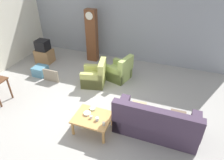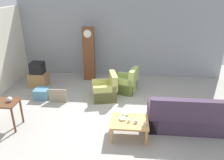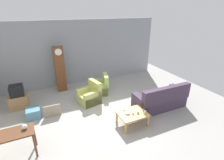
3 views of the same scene
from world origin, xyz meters
name	(u,v)px [view 1 (image 1 of 3)]	position (x,y,z in m)	size (l,w,h in m)	color
ground_plane	(90,108)	(0.00, 0.00, 0.00)	(10.40, 10.40, 0.00)	#999691
garage_door_wall	(126,21)	(0.00, 3.60, 1.60)	(8.40, 0.16, 3.20)	gray
couch_floral	(156,123)	(2.00, -0.35, 0.35)	(2.11, 0.90, 1.04)	#423347
armchair_olive_near	(95,77)	(-0.38, 1.23, 0.31)	(0.94, 0.92, 0.92)	tan
armchair_olive_far	(119,71)	(0.30, 1.86, 0.31)	(0.96, 0.94, 0.92)	#A1B85F
coffee_table_wood	(93,119)	(0.45, -0.77, 0.39)	(0.96, 0.76, 0.45)	tan
grandfather_clock	(92,36)	(-1.24, 2.93, 1.07)	(0.44, 0.30, 2.14)	brown
tv_stand_cabinet	(45,56)	(-3.06, 2.06, 0.27)	(0.68, 0.52, 0.55)	#997047
tv_crt	(42,45)	(-3.06, 2.06, 0.76)	(0.48, 0.44, 0.42)	black
framed_picture_leaning	(51,76)	(-1.95, 0.86, 0.23)	(0.60, 0.05, 0.46)	gray
storage_box_blue	(40,71)	(-2.58, 1.10, 0.17)	(0.47, 0.48, 0.35)	teal
cup_white_porcelain	(91,117)	(0.44, -0.83, 0.49)	(0.07, 0.07, 0.08)	white
cup_blue_rimmed	(97,119)	(0.62, -0.85, 0.50)	(0.09, 0.09, 0.09)	silver
cup_cream_tall	(104,124)	(0.83, -0.95, 0.50)	(0.07, 0.07, 0.09)	beige
bowl_white_stacked	(87,113)	(0.28, -0.73, 0.48)	(0.19, 0.19, 0.05)	white
bowl_shallow_green	(93,109)	(0.34, -0.51, 0.48)	(0.16, 0.16, 0.05)	#B2C69E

